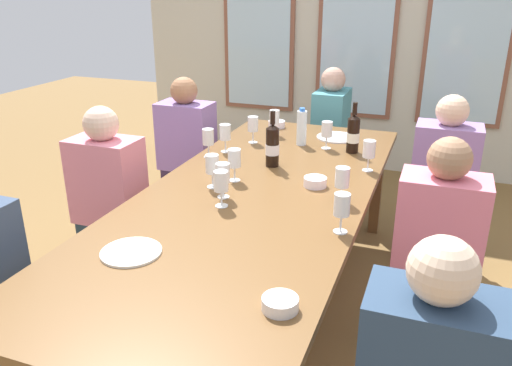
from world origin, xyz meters
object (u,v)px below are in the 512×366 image
at_px(wine_glass_9, 223,174).
at_px(wine_glass_11, 342,179).
at_px(seated_person_0, 110,207).
at_px(tasting_bowl_2, 277,124).
at_px(wine_glass_3, 274,118).
at_px(wine_glass_2, 221,182).
at_px(white_plate_1, 337,137).
at_px(seated_person_1, 435,259).
at_px(wine_glass_10, 225,133).
at_px(tasting_bowl_0, 315,182).
at_px(wine_glass_1, 208,138).
at_px(wine_glass_6, 342,206).
at_px(wine_glass_0, 253,125).
at_px(white_plate_0, 131,252).
at_px(wine_bottle_1, 353,134).
at_px(wine_bottle_0, 272,145).
at_px(water_bottle, 302,128).
at_px(wine_glass_5, 234,160).
at_px(seated_person_3, 441,188).
at_px(tasting_bowl_1, 280,304).
at_px(wine_glass_8, 369,150).
at_px(seated_person_2, 187,158).
at_px(wine_glass_7, 212,165).
at_px(seated_person_6, 330,140).
at_px(wine_glass_4, 327,130).
at_px(dining_table, 256,203).

height_order(wine_glass_9, wine_glass_11, same).
distance_m(wine_glass_9, seated_person_0, 0.83).
height_order(tasting_bowl_2, wine_glass_3, wine_glass_3).
bearing_deg(wine_glass_2, white_plate_1, 78.25).
bearing_deg(white_plate_1, seated_person_1, -56.75).
xyz_separation_m(wine_glass_10, seated_person_0, (-0.47, -0.56, -0.34)).
bearing_deg(wine_glass_9, tasting_bowl_0, 37.56).
distance_m(wine_glass_1, wine_glass_6, 1.18).
xyz_separation_m(wine_glass_0, seated_person_1, (1.19, -0.77, -0.33)).
bearing_deg(wine_glass_2, white_plate_0, -105.55).
bearing_deg(wine_bottle_1, wine_glass_1, -153.44).
xyz_separation_m(wine_bottle_0, water_bottle, (0.04, 0.45, -0.01)).
height_order(tasting_bowl_2, wine_glass_5, wine_glass_5).
distance_m(wine_glass_3, wine_glass_11, 1.18).
bearing_deg(wine_bottle_0, wine_glass_0, 124.30).
xyz_separation_m(wine_glass_3, wine_glass_5, (0.08, -0.89, -0.00)).
bearing_deg(wine_glass_9, seated_person_3, 46.58).
bearing_deg(wine_glass_0, tasting_bowl_1, -66.64).
height_order(wine_glass_2, wine_glass_5, same).
bearing_deg(wine_bottle_1, wine_glass_8, -64.61).
height_order(wine_glass_10, wine_glass_11, same).
distance_m(wine_glass_9, seated_person_2, 1.33).
height_order(wine_bottle_1, water_bottle, wine_bottle_1).
height_order(wine_glass_0, wine_glass_7, same).
bearing_deg(water_bottle, seated_person_6, 89.53).
relative_size(tasting_bowl_1, wine_glass_2, 0.69).
xyz_separation_m(wine_glass_9, seated_person_3, (1.00, 1.06, -0.34)).
relative_size(white_plate_1, wine_glass_6, 1.55).
xyz_separation_m(wine_glass_0, seated_person_2, (-0.56, 0.14, -0.33)).
distance_m(tasting_bowl_2, wine_glass_6, 1.68).
bearing_deg(wine_bottle_1, tasting_bowl_0, -96.64).
bearing_deg(wine_bottle_0, wine_glass_3, 107.37).
distance_m(tasting_bowl_2, seated_person_3, 1.22).
distance_m(wine_glass_2, wine_glass_4, 1.08).
height_order(wine_glass_0, seated_person_1, seated_person_1).
height_order(dining_table, wine_glass_11, wine_glass_11).
relative_size(tasting_bowl_1, seated_person_6, 0.11).
relative_size(wine_glass_2, seated_person_3, 0.16).
distance_m(wine_glass_5, seated_person_2, 1.13).
bearing_deg(wine_glass_10, white_plate_1, 42.64).
bearing_deg(seated_person_6, wine_glass_6, -76.42).
height_order(tasting_bowl_2, seated_person_2, seated_person_2).
relative_size(wine_glass_0, wine_glass_4, 1.00).
xyz_separation_m(tasting_bowl_0, seated_person_1, (0.62, -0.16, -0.24)).
distance_m(wine_glass_0, seated_person_2, 0.67).
bearing_deg(seated_person_3, tasting_bowl_0, -128.99).
distance_m(wine_glass_0, seated_person_1, 1.46).
distance_m(dining_table, wine_glass_3, 1.05).
xyz_separation_m(wine_glass_10, seated_person_1, (1.28, -0.53, -0.34)).
xyz_separation_m(wine_glass_0, seated_person_6, (0.31, 0.93, -0.33)).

